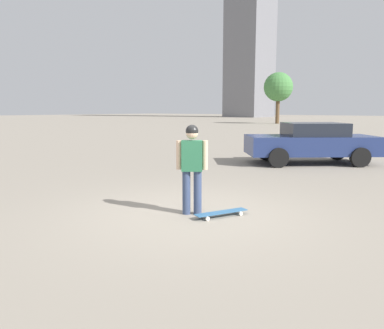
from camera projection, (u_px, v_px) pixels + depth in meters
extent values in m
plane|color=gray|center=(192.00, 214.00, 6.73)|extent=(220.00, 220.00, 0.00)
cylinder|color=#38476B|center=(186.00, 193.00, 6.68)|extent=(0.14, 0.14, 0.79)
cylinder|color=#38476B|center=(198.00, 193.00, 6.67)|extent=(0.14, 0.14, 0.79)
cube|color=#2D724C|center=(192.00, 156.00, 6.58)|extent=(0.37, 0.41, 0.54)
cylinder|color=beige|center=(179.00, 155.00, 6.59)|extent=(0.10, 0.10, 0.51)
cylinder|color=beige|center=(205.00, 155.00, 6.56)|extent=(0.10, 0.10, 0.51)
sphere|color=beige|center=(192.00, 133.00, 6.52)|extent=(0.21, 0.21, 0.21)
sphere|color=black|center=(192.00, 131.00, 6.51)|extent=(0.22, 0.22, 0.22)
cube|color=#336693|center=(221.00, 212.00, 6.55)|extent=(0.99, 0.57, 0.01)
cylinder|color=silver|center=(208.00, 219.00, 6.31)|extent=(0.08, 0.06, 0.07)
cylinder|color=silver|center=(201.00, 216.00, 6.50)|extent=(0.08, 0.06, 0.07)
cylinder|color=silver|center=(241.00, 214.00, 6.62)|extent=(0.08, 0.06, 0.07)
cylinder|color=silver|center=(234.00, 211.00, 6.81)|extent=(0.08, 0.06, 0.07)
cube|color=navy|center=(310.00, 145.00, 12.90)|extent=(4.18, 4.44, 0.64)
cube|color=#1E232D|center=(314.00, 129.00, 12.83)|extent=(2.49, 2.53, 0.44)
cylinder|color=black|center=(278.00, 158.00, 12.01)|extent=(0.57, 0.62, 0.64)
cylinder|color=black|center=(266.00, 151.00, 13.79)|extent=(0.57, 0.62, 0.64)
cylinder|color=black|center=(360.00, 157.00, 12.10)|extent=(0.57, 0.62, 0.64)
cylinder|color=black|center=(337.00, 151.00, 13.88)|extent=(0.57, 0.62, 0.64)
cube|color=slate|center=(251.00, 28.00, 86.57)|extent=(9.90, 8.52, 41.10)
cylinder|color=brown|center=(278.00, 110.00, 48.27)|extent=(0.49, 0.49, 3.39)
sphere|color=#478442|center=(278.00, 87.00, 47.83)|extent=(3.69, 3.69, 3.69)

